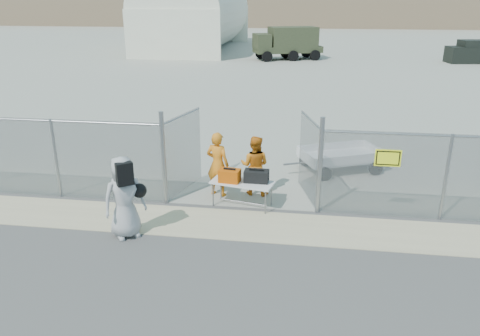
% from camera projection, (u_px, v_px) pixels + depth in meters
% --- Properties ---
extents(ground, '(160.00, 160.00, 0.00)m').
position_uv_depth(ground, '(227.00, 245.00, 10.41)').
color(ground, '#464646').
extents(tarmac_inside, '(160.00, 80.00, 0.01)m').
position_uv_depth(tarmac_inside, '(294.00, 49.00, 49.43)').
color(tarmac_inside, '#98998B').
rests_on(tarmac_inside, ground).
extents(dirt_strip, '(44.00, 1.60, 0.01)m').
position_uv_depth(dirt_strip, '(234.00, 224.00, 11.34)').
color(dirt_strip, '#BFB38B').
rests_on(dirt_strip, ground).
extents(distant_hills, '(140.00, 6.00, 9.00)m').
position_uv_depth(distant_hills, '(331.00, 1.00, 80.65)').
color(distant_hills, '#7F684F').
rests_on(distant_hills, ground).
extents(chain_link_fence, '(40.00, 0.20, 2.20)m').
position_uv_depth(chain_link_fence, '(240.00, 168.00, 11.89)').
color(chain_link_fence, gray).
rests_on(chain_link_fence, ground).
extents(quonset_hangar, '(9.00, 18.00, 8.00)m').
position_uv_depth(quonset_hangar, '(196.00, 9.00, 47.52)').
color(quonset_hangar, silver).
rests_on(quonset_hangar, ground).
extents(folding_table, '(1.72, 0.99, 0.69)m').
position_uv_depth(folding_table, '(242.00, 194.00, 12.24)').
color(folding_table, silver).
rests_on(folding_table, ground).
extents(orange_bag, '(0.57, 0.42, 0.33)m').
position_uv_depth(orange_bag, '(230.00, 176.00, 12.07)').
color(orange_bag, '#CE5108').
rests_on(orange_bag, folding_table).
extents(black_duffel, '(0.64, 0.39, 0.31)m').
position_uv_depth(black_duffel, '(256.00, 176.00, 12.08)').
color(black_duffel, black).
rests_on(black_duffel, folding_table).
extents(security_worker_left, '(0.76, 0.61, 1.81)m').
position_uv_depth(security_worker_left, '(218.00, 164.00, 12.73)').
color(security_worker_left, orange).
rests_on(security_worker_left, ground).
extents(security_worker_right, '(0.89, 0.74, 1.68)m').
position_uv_depth(security_worker_right, '(255.00, 165.00, 12.84)').
color(security_worker_right, orange).
rests_on(security_worker_right, ground).
extents(visitor, '(1.12, 1.06, 1.92)m').
position_uv_depth(visitor, '(124.00, 197.00, 10.50)').
color(visitor, '#A1A1A1').
rests_on(visitor, ground).
extents(utility_trailer, '(3.56, 2.79, 0.77)m').
position_uv_depth(utility_trailer, '(340.00, 159.00, 14.75)').
color(utility_trailer, silver).
rests_on(utility_trailer, ground).
extents(military_truck, '(6.15, 3.99, 2.75)m').
position_uv_depth(military_truck, '(288.00, 43.00, 40.38)').
color(military_truck, '#373D26').
rests_on(military_truck, ground).
extents(parked_vehicle_near, '(4.20, 2.37, 1.80)m').
position_uv_depth(parked_vehicle_near, '(472.00, 52.00, 38.49)').
color(parked_vehicle_near, black).
rests_on(parked_vehicle_near, ground).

